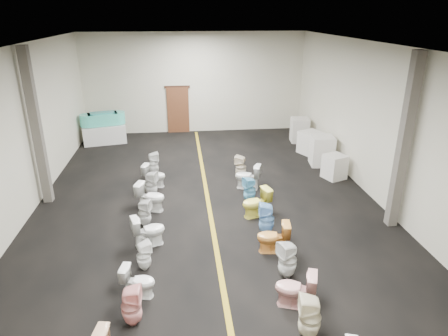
{
  "coord_description": "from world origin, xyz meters",
  "views": [
    {
      "loc": [
        -0.74,
        -10.34,
        5.32
      ],
      "look_at": [
        0.55,
        1.0,
        0.82
      ],
      "focal_mm": 32.0,
      "sensor_mm": 36.0,
      "label": 1
    }
  ],
  "objects": [
    {
      "name": "floor",
      "position": [
        0.0,
        0.0,
        0.0
      ],
      "size": [
        16.0,
        16.0,
        0.0
      ],
      "primitive_type": "plane",
      "color": "black",
      "rests_on": "ground"
    },
    {
      "name": "ceiling",
      "position": [
        0.0,
        0.0,
        4.5
      ],
      "size": [
        16.0,
        16.0,
        0.0
      ],
      "primitive_type": "plane",
      "rotation": [
        3.14,
        0.0,
        0.0
      ],
      "color": "black",
      "rests_on": "ground"
    },
    {
      "name": "wall_back",
      "position": [
        0.0,
        8.0,
        2.25
      ],
      "size": [
        10.0,
        0.0,
        10.0
      ],
      "primitive_type": "plane",
      "rotation": [
        1.57,
        0.0,
        0.0
      ],
      "color": "beige",
      "rests_on": "ground"
    },
    {
      "name": "wall_left",
      "position": [
        -5.0,
        0.0,
        2.25
      ],
      "size": [
        0.0,
        16.0,
        16.0
      ],
      "primitive_type": "plane",
      "rotation": [
        1.57,
        0.0,
        1.57
      ],
      "color": "beige",
      "rests_on": "ground"
    },
    {
      "name": "wall_right",
      "position": [
        5.0,
        0.0,
        2.25
      ],
      "size": [
        0.0,
        16.0,
        16.0
      ],
      "primitive_type": "plane",
      "rotation": [
        1.57,
        0.0,
        -1.57
      ],
      "color": "beige",
      "rests_on": "ground"
    },
    {
      "name": "aisle_stripe",
      "position": [
        0.0,
        0.0,
        0.0
      ],
      "size": [
        0.12,
        15.6,
        0.01
      ],
      "primitive_type": "cube",
      "color": "#9C7F16",
      "rests_on": "floor"
    },
    {
      "name": "back_door",
      "position": [
        -0.8,
        7.94,
        1.05
      ],
      "size": [
        1.0,
        0.1,
        2.1
      ],
      "primitive_type": "cube",
      "color": "#562D19",
      "rests_on": "floor"
    },
    {
      "name": "door_frame",
      "position": [
        -0.8,
        7.95,
        2.12
      ],
      "size": [
        1.15,
        0.08,
        0.1
      ],
      "primitive_type": "cube",
      "color": "#331C11",
      "rests_on": "back_door"
    },
    {
      "name": "column_left",
      "position": [
        -4.75,
        1.0,
        2.25
      ],
      "size": [
        0.25,
        0.25,
        4.5
      ],
      "primitive_type": "cube",
      "color": "#59544C",
      "rests_on": "floor"
    },
    {
      "name": "column_right",
      "position": [
        4.75,
        -1.5,
        2.25
      ],
      "size": [
        0.25,
        0.25,
        4.5
      ],
      "primitive_type": "cube",
      "color": "#59544C",
      "rests_on": "floor"
    },
    {
      "name": "display_table",
      "position": [
        -3.99,
        6.65,
        0.39
      ],
      "size": [
        1.9,
        1.22,
        0.78
      ],
      "primitive_type": "cube",
      "rotation": [
        0.0,
        0.0,
        0.21
      ],
      "color": "silver",
      "rests_on": "floor"
    },
    {
      "name": "bathtub",
      "position": [
        -3.99,
        6.65,
        1.07
      ],
      "size": [
        1.82,
        0.97,
        0.55
      ],
      "rotation": [
        0.0,
        0.0,
        0.27
      ],
      "color": "#46CAB3",
      "rests_on": "display_table"
    },
    {
      "name": "appliance_crate_a",
      "position": [
        4.4,
        1.73,
        0.41
      ],
      "size": [
        0.83,
        0.83,
        0.82
      ],
      "primitive_type": "cube",
      "rotation": [
        0.0,
        0.0,
        0.37
      ],
      "color": "silver",
      "rests_on": "floor"
    },
    {
      "name": "appliance_crate_b",
      "position": [
        4.4,
        3.02,
        0.54
      ],
      "size": [
        0.88,
        0.88,
        1.09
      ],
      "primitive_type": "cube",
      "rotation": [
        0.0,
        0.0,
        -0.11
      ],
      "color": "silver",
      "rests_on": "floor"
    },
    {
      "name": "appliance_crate_c",
      "position": [
        4.4,
        4.31,
        0.44
      ],
      "size": [
        1.04,
        1.04,
        0.89
      ],
      "primitive_type": "cube",
      "rotation": [
        0.0,
        0.0,
        0.43
      ],
      "color": "silver",
      "rests_on": "floor"
    },
    {
      "name": "appliance_crate_d",
      "position": [
        4.4,
        5.86,
        0.52
      ],
      "size": [
        0.8,
        0.8,
        1.04
      ],
      "primitive_type": "cube",
      "rotation": [
        0.0,
        0.0,
        -0.11
      ],
      "color": "silver",
      "rests_on": "floor"
    },
    {
      "name": "toilet_left_3",
      "position": [
        -1.74,
        -4.46,
        0.4
      ],
      "size": [
        0.39,
        0.38,
        0.81
      ],
      "primitive_type": "imported",
      "rotation": [
        0.0,
        0.0,
        1.52
      ],
      "color": "#F9ACA8",
      "rests_on": "floor"
    },
    {
      "name": "toilet_left_4",
      "position": [
        -1.69,
        -3.68,
        0.34
      ],
      "size": [
        0.73,
        0.51,
        0.68
      ],
      "primitive_type": "imported",
      "rotation": [
        0.0,
        0.0,
        1.36
      ],
      "color": "white",
      "rests_on": "floor"
    },
    {
      "name": "toilet_left_5",
      "position": [
        -1.65,
        -2.79,
        0.34
      ],
      "size": [
        0.41,
        0.41,
        0.68
      ],
      "primitive_type": "imported",
      "rotation": [
        0.0,
        0.0,
        1.98
      ],
      "color": "white",
      "rests_on": "floor"
    },
    {
      "name": "toilet_left_6",
      "position": [
        -1.6,
        -1.82,
        0.4
      ],
      "size": [
        0.88,
        0.66,
        0.8
      ],
      "primitive_type": "imported",
      "rotation": [
        0.0,
        0.0,
        1.87
      ],
      "color": "white",
      "rests_on": "floor"
    },
    {
      "name": "toilet_left_7",
      "position": [
        -1.77,
        -0.85,
        0.37
      ],
      "size": [
        0.43,
        0.42,
        0.75
      ],
      "primitive_type": "imported",
      "rotation": [
        0.0,
        0.0,
        1.27
      ],
      "color": "silver",
      "rests_on": "floor"
    },
    {
      "name": "toilet_left_8",
      "position": [
        -1.66,
        0.05,
        0.41
      ],
      "size": [
        0.91,
        0.68,
        0.82
      ],
      "primitive_type": "imported",
      "rotation": [
        0.0,
        0.0,
        1.26
      ],
      "color": "white",
      "rests_on": "floor"
    },
    {
      "name": "toilet_left_9",
      "position": [
        -1.69,
        0.96,
        0.4
      ],
      "size": [
        0.47,
        0.47,
        0.81
      ],
      "primitive_type": "imported",
      "rotation": [
        0.0,
        0.0,
        1.23
      ],
      "color": "silver",
      "rests_on": "floor"
    },
    {
      "name": "toilet_left_10",
      "position": [
        -1.64,
        1.73,
        0.37
      ],
      "size": [
        0.81,
        0.59,
        0.74
      ],
      "primitive_type": "imported",
      "rotation": [
        0.0,
        0.0,
        1.3
      ],
      "color": "silver",
      "rests_on": "floor"
    },
    {
      "name": "toilet_left_11",
      "position": [
        -1.72,
        2.72,
        0.41
      ],
      "size": [
        0.44,
        0.43,
        0.81
      ],
      "primitive_type": "imported",
      "rotation": [
        0.0,
        0.0,
        1.76
      ],
      "color": "silver",
      "rests_on": "floor"
    },
    {
      "name": "toilet_right_2",
      "position": [
        1.33,
        -5.12,
        0.43
      ],
      "size": [
        0.45,
        0.45,
        0.86
      ],
      "primitive_type": "imported",
      "rotation": [
        0.0,
        0.0,
        -1.74
      ],
      "color": "#F2E7C5",
      "rests_on": "floor"
    },
    {
      "name": "toilet_right_3",
      "position": [
        1.31,
        -4.32,
        0.39
      ],
      "size": [
        0.87,
        0.67,
        0.79
      ],
      "primitive_type": "imported",
      "rotation": [
        0.0,
        0.0,
        -1.92
      ],
      "color": "#E3A09C",
      "rests_on": "floor"
    },
    {
      "name": "toilet_right_4",
      "position": [
        1.4,
        -3.42,
        0.43
      ],
      "size": [
        0.5,
        0.49,
        0.85
      ],
      "primitive_type": "imported",
      "rotation": [
        0.0,
        0.0,
        -1.23
      ],
      "color": "white",
      "rests_on": "floor"
    },
    {
      "name": "toilet_right_5",
      "position": [
        1.32,
        -2.44,
        0.39
      ],
      "size": [
        0.81,
        0.53,
        0.77
      ],
      "primitive_type": "imported",
      "rotation": [
        0.0,
        0.0,
        -1.7
      ],
      "color": "gold",
      "rests_on": "floor"
    },
    {
      "name": "toilet_right_6",
      "position": [
        1.34,
        -1.61,
        0.43
      ],
      "size": [
        0.44,
        0.43,
        0.86
      ],
      "primitive_type": "imported",
      "rotation": [
        0.0,
        0.0,
        -1.7
      ],
      "color": "#79B2EB",
      "rests_on": "floor"
    },
    {
      "name": "toilet_right_7",
      "position": [
        1.25,
        -0.65,
        0.41
      ],
      "size": [
        0.89,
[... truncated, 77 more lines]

